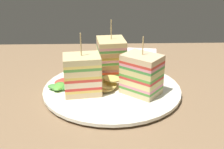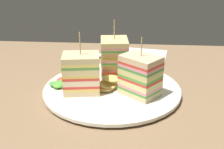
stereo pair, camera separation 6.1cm
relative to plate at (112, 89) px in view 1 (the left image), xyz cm
name	(u,v)px [view 1 (the left image)]	position (x,y,z in cm)	size (l,w,h in cm)	color
ground_plane	(112,96)	(0.00, 0.00, -1.63)	(93.11, 74.28, 1.80)	#86684A
plate	(112,89)	(0.00, 0.00, 0.00)	(29.85, 29.85, 1.20)	white
sandwich_wedge_0	(112,58)	(0.26, 6.61, 4.94)	(6.99, 8.13, 13.44)	beige
sandwich_wedge_1	(83,75)	(-6.14, -2.45, 4.56)	(8.20, 6.76, 12.85)	beige
sandwich_wedge_2	(141,74)	(5.95, -2.89, 4.64)	(9.29, 9.01, 12.16)	#D2BE8C
chip_pile	(109,83)	(-0.67, -0.53, 1.61)	(6.84, 6.67, 2.54)	#D5C058
salad_garnish	(62,86)	(-10.91, -0.23, 1.11)	(6.29, 6.96, 1.46)	#3E8A3A
spoon	(88,59)	(-6.43, 20.96, -0.35)	(7.86, 15.30, 1.00)	silver
napkin	(132,54)	(6.92, 24.86, -0.48)	(14.44, 13.25, 0.50)	white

